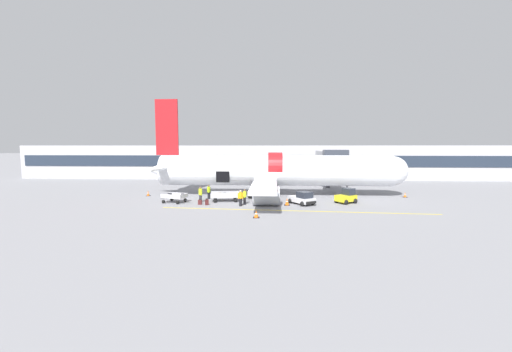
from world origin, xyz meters
TOP-DOWN VIEW (x-y plane):
  - ground_plane at (0.00, 0.00)m, footprint 500.00×500.00m
  - apron_marking_line at (3.89, -2.06)m, footprint 27.76×2.10m
  - terminal_strip at (0.00, 33.87)m, footprint 98.16×14.07m
  - jet_bridge_stub at (10.23, 14.86)m, footprint 3.32×12.02m
  - airplane at (1.48, 7.87)m, footprint 34.39×26.69m
  - baggage_tug_lead at (4.92, 1.53)m, footprint 3.08×3.49m
  - baggage_tug_mid at (10.05, 2.67)m, footprint 2.69×2.55m
  - baggage_cart_loading at (-3.87, 3.02)m, footprint 4.37×2.39m
  - baggage_cart_queued at (-9.61, 1.87)m, footprint 3.62×2.49m
  - ground_crew_loader_a at (-6.28, 4.64)m, footprint 0.43×0.60m
  - ground_crew_loader_b at (-1.51, 1.13)m, footprint 0.41×0.59m
  - ground_crew_driver at (-6.75, 2.20)m, footprint 0.58×0.58m
  - ground_crew_supervisor at (-1.86, 0.12)m, footprint 0.62×0.47m
  - suitcase_on_tarmac_upright at (-5.65, 0.53)m, footprint 0.40×0.35m
  - suitcase_on_tarmac_spare at (-6.46, 0.75)m, footprint 0.44×0.27m
  - safety_cone_nose at (18.48, 7.23)m, footprint 0.53×0.53m
  - safety_cone_engine_left at (0.14, -5.29)m, footprint 0.58×0.58m
  - safety_cone_wingtip at (3.20, 0.89)m, footprint 0.62×0.62m
  - safety_cone_tail at (-14.69, 6.47)m, footprint 0.50×0.50m

SIDE VIEW (x-z plane):
  - ground_plane at x=0.00m, z-range 0.00..0.00m
  - apron_marking_line at x=3.89m, z-range 0.00..0.01m
  - safety_cone_nose at x=18.48m, z-range -0.02..0.57m
  - suitcase_on_tarmac_spare at x=-6.46m, z-range -0.05..0.60m
  - safety_cone_tail at x=-14.69m, z-range -0.02..0.64m
  - safety_cone_engine_left at x=0.14m, z-range -0.02..0.64m
  - suitcase_on_tarmac_upright at x=-5.65m, z-range -0.05..0.68m
  - safety_cone_wingtip at x=3.20m, z-range -0.02..0.77m
  - baggage_cart_queued at x=-9.61m, z-range 0.01..1.07m
  - baggage_cart_loading at x=-3.87m, z-range 0.02..1.13m
  - baggage_tug_lead at x=4.92m, z-range -0.09..1.37m
  - baggage_tug_mid at x=10.05m, z-range -0.14..1.55m
  - ground_crew_loader_b at x=-1.51m, z-range 0.04..1.75m
  - ground_crew_loader_a at x=-6.28m, z-range 0.05..1.78m
  - ground_crew_supervisor at x=-1.86m, z-range 0.05..1.81m
  - ground_crew_driver at x=-6.75m, z-range 0.05..1.88m
  - airplane at x=1.48m, z-range -3.08..9.55m
  - terminal_strip at x=0.00m, z-range 0.00..6.62m
  - jet_bridge_stub at x=10.23m, z-range 1.43..7.42m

